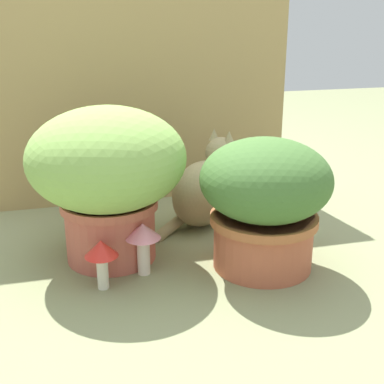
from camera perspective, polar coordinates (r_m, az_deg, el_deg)
name	(u,v)px	position (r m, az deg, el deg)	size (l,w,h in m)	color
ground_plane	(166,254)	(1.57, -2.86, -6.82)	(6.00, 6.00, 0.00)	gray
cardboard_backdrop	(136,86)	(1.93, -6.09, 11.43)	(1.15, 0.03, 0.86)	tan
grass_planter	(107,172)	(1.47, -9.22, 2.18)	(0.44, 0.44, 0.45)	#B95A49
leafy_planter	(265,199)	(1.44, 7.96, -0.75)	(0.36, 0.36, 0.37)	#BB5F41
cat	(206,189)	(1.75, 1.50, 0.36)	(0.36, 0.30, 0.32)	#988A61
mushroom_ornament_red	(101,253)	(1.36, -9.86, -6.58)	(0.09, 0.09, 0.14)	silver
mushroom_ornament_pink	(143,237)	(1.42, -5.38, -4.93)	(0.10, 0.10, 0.15)	silver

